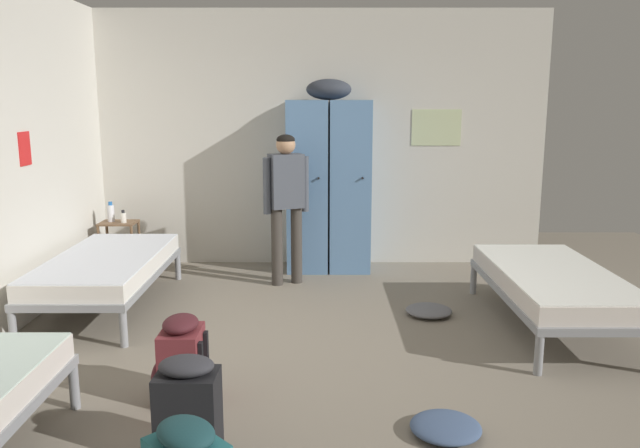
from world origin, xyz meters
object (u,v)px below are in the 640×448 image
(backpack_black, at_px, (188,410))
(shelf_unit, at_px, (119,242))
(backpack_maroon, at_px, (181,361))
(bed_left_rear, at_px, (107,267))
(bed_right, at_px, (553,283))
(lotion_bottle, at_px, (123,217))
(clothes_pile_denim, at_px, (446,427))
(locker_bank, at_px, (328,182))
(water_bottle, at_px, (111,213))
(clothes_pile_grey, at_px, (429,310))
(person_traveler, at_px, (286,195))

(backpack_black, bearing_deg, shelf_unit, 112.47)
(shelf_unit, height_order, backpack_maroon, shelf_unit)
(bed_left_rear, bearing_deg, backpack_black, -63.10)
(bed_right, xyz_separation_m, lotion_bottle, (-4.00, 1.60, 0.25))
(clothes_pile_denim, bearing_deg, bed_right, 54.69)
(shelf_unit, bearing_deg, locker_bank, 5.03)
(locker_bank, bearing_deg, clothes_pile_denim, -80.20)
(bed_left_rear, distance_m, lotion_bottle, 1.15)
(lotion_bottle, distance_m, clothes_pile_denim, 4.37)
(clothes_pile_denim, bearing_deg, water_bottle, 131.22)
(backpack_maroon, bearing_deg, clothes_pile_grey, 40.93)
(person_traveler, distance_m, lotion_bottle, 1.81)
(backpack_maroon, bearing_deg, water_bottle, 115.03)
(person_traveler, bearing_deg, bed_left_rear, -153.91)
(lotion_bottle, bearing_deg, clothes_pile_denim, -49.75)
(shelf_unit, relative_size, bed_left_rear, 0.30)
(bed_left_rear, xyz_separation_m, water_bottle, (-0.33, 1.17, 0.28))
(bed_right, bearing_deg, water_bottle, 158.18)
(clothes_pile_grey, bearing_deg, lotion_bottle, 156.71)
(locker_bank, height_order, bed_right, locker_bank)
(person_traveler, xyz_separation_m, clothes_pile_grey, (1.29, -0.97, -0.87))
(backpack_black, relative_size, backpack_maroon, 1.00)
(shelf_unit, xyz_separation_m, clothes_pile_grey, (3.11, -1.35, -0.30))
(clothes_pile_denim, bearing_deg, person_traveler, 109.39)
(bed_left_rear, bearing_deg, lotion_bottle, 99.21)
(lotion_bottle, relative_size, clothes_pile_denim, 0.34)
(water_bottle, relative_size, backpack_maroon, 0.39)
(bed_left_rear, relative_size, backpack_maroon, 3.45)
(clothes_pile_grey, bearing_deg, backpack_maroon, -139.07)
(shelf_unit, height_order, person_traveler, person_traveler)
(water_bottle, bearing_deg, backpack_black, -66.56)
(clothes_pile_grey, bearing_deg, shelf_unit, 156.55)
(backpack_maroon, xyz_separation_m, clothes_pile_denim, (1.57, -0.42, -0.22))
(locker_bank, distance_m, lotion_bottle, 2.22)
(backpack_black, xyz_separation_m, clothes_pile_grey, (1.64, 2.21, -0.22))
(backpack_maroon, bearing_deg, bed_left_rear, 120.49)
(locker_bank, relative_size, lotion_bottle, 15.28)
(locker_bank, height_order, clothes_pile_denim, locker_bank)
(water_bottle, bearing_deg, backpack_maroon, -64.97)
(clothes_pile_denim, bearing_deg, backpack_black, -171.24)
(lotion_bottle, bearing_deg, clothes_pile_grey, -23.29)
(water_bottle, relative_size, lotion_bottle, 1.59)
(backpack_maroon, relative_size, clothes_pile_grey, 1.37)
(lotion_bottle, distance_m, backpack_black, 3.80)
(bed_left_rear, relative_size, lotion_bottle, 14.03)
(bed_left_rear, distance_m, backpack_black, 2.70)
(clothes_pile_denim, height_order, clothes_pile_grey, clothes_pile_denim)
(person_traveler, height_order, backpack_black, person_traveler)
(lotion_bottle, xyz_separation_m, clothes_pile_denim, (2.80, -3.30, -0.58))
(clothes_pile_denim, bearing_deg, clothes_pile_grey, 82.94)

